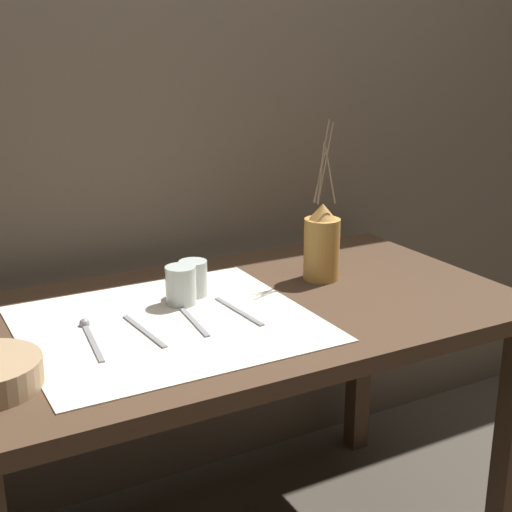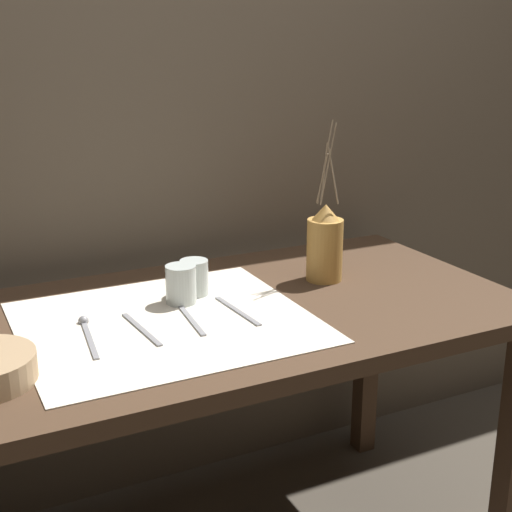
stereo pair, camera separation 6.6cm
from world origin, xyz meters
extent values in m
cube|color=brown|center=(0.00, 0.49, 1.20)|extent=(7.00, 0.06, 2.40)
cube|color=#422D1E|center=(0.00, 0.00, 0.73)|extent=(1.39, 0.77, 0.04)
cube|color=#422D1E|center=(0.63, -0.32, 0.35)|extent=(0.06, 0.06, 0.71)
cube|color=#422D1E|center=(0.63, 0.32, 0.35)|extent=(0.06, 0.06, 0.71)
cube|color=beige|center=(-0.18, -0.02, 0.75)|extent=(0.64, 0.57, 0.00)
cylinder|color=#B7843D|center=(0.30, 0.08, 0.83)|extent=(0.10, 0.10, 0.17)
cone|color=#B7843D|center=(0.30, 0.08, 0.93)|extent=(0.07, 0.07, 0.04)
cylinder|color=#847056|center=(0.32, 0.07, 1.03)|extent=(0.02, 0.03, 0.15)
cylinder|color=#847056|center=(0.30, 0.08, 1.03)|extent=(0.01, 0.01, 0.16)
cylinder|color=#847056|center=(0.30, 0.09, 1.06)|extent=(0.05, 0.02, 0.21)
cylinder|color=#847056|center=(0.29, 0.08, 1.02)|extent=(0.03, 0.03, 0.13)
cylinder|color=#847056|center=(0.30, 0.06, 1.06)|extent=(0.04, 0.02, 0.21)
cylinder|color=#847056|center=(0.29, 0.08, 1.02)|extent=(0.02, 0.03, 0.13)
cylinder|color=#B7C1BC|center=(-0.11, 0.08, 0.80)|extent=(0.07, 0.07, 0.09)
cylinder|color=#B7C1BC|center=(-0.06, 0.12, 0.79)|extent=(0.07, 0.07, 0.09)
cube|color=gray|center=(-0.36, -0.05, 0.75)|extent=(0.03, 0.21, 0.00)
sphere|color=gray|center=(-0.35, 0.05, 0.75)|extent=(0.02, 0.02, 0.02)
cube|color=gray|center=(-0.25, -0.04, 0.75)|extent=(0.03, 0.21, 0.00)
cube|color=gray|center=(-0.13, -0.04, 0.75)|extent=(0.03, 0.21, 0.00)
sphere|color=gray|center=(-0.12, 0.07, 0.75)|extent=(0.02, 0.02, 0.02)
cube|color=gray|center=(-0.01, -0.04, 0.75)|extent=(0.03, 0.21, 0.00)
camera|label=1|loc=(-0.72, -1.43, 1.37)|focal=50.00mm
camera|label=2|loc=(-0.66, -1.46, 1.37)|focal=50.00mm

